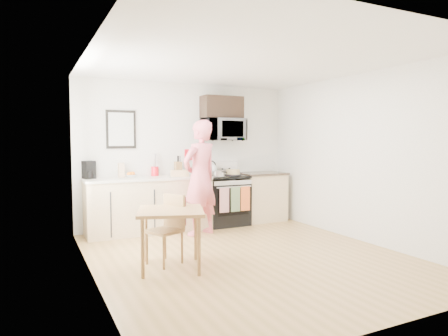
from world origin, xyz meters
name	(u,v)px	position (x,y,z in m)	size (l,w,h in m)	color
floor	(248,256)	(0.00, 0.00, 0.00)	(4.60, 4.60, 0.00)	olive
back_wall	(187,155)	(0.00, 2.30, 1.30)	(4.00, 0.04, 2.60)	silver
front_wall	(390,173)	(0.00, -2.30, 1.30)	(4.00, 0.04, 2.60)	silver
left_wall	(92,164)	(-2.00, 0.00, 1.30)	(0.04, 4.60, 2.60)	silver
right_wall	(361,157)	(2.00, 0.00, 1.30)	(0.04, 4.60, 2.60)	silver
ceiling	(249,61)	(0.00, 0.00, 2.60)	(4.00, 4.60, 0.04)	white
window	(85,141)	(-1.96, 0.80, 1.55)	(0.06, 1.40, 1.50)	white
cabinet_left	(150,206)	(-0.80, 2.00, 0.45)	(2.10, 0.60, 0.90)	tan
countertop_left	(149,178)	(-0.80, 2.00, 0.92)	(2.14, 0.64, 0.04)	beige
cabinet_right	(262,198)	(1.43, 2.00, 0.45)	(0.84, 0.60, 0.90)	tan
countertop_right	(262,174)	(1.43, 2.00, 0.92)	(0.88, 0.64, 0.04)	black
range	(225,201)	(0.63, 1.98, 0.44)	(0.76, 0.70, 1.16)	black
microwave	(223,130)	(0.63, 2.08, 1.76)	(0.76, 0.51, 0.42)	#B9BABF
upper_cabinet	(222,107)	(0.63, 2.12, 2.18)	(0.76, 0.35, 0.40)	black
wall_art	(121,129)	(-1.20, 2.28, 1.75)	(0.50, 0.04, 0.65)	black
wall_trivet	(190,155)	(0.05, 2.28, 1.30)	(0.20, 0.02, 0.20)	red
person	(200,178)	(-0.09, 1.45, 0.95)	(0.69, 0.45, 1.90)	#C33545
dining_table	(171,216)	(-1.10, -0.02, 0.64)	(0.85, 0.85, 0.73)	brown
chair	(171,219)	(-1.00, 0.24, 0.56)	(0.52, 0.49, 0.87)	brown
knife_block	(178,168)	(-0.22, 2.17, 1.06)	(0.11, 0.15, 0.24)	brown
utensil_crock	(155,167)	(-0.64, 2.21, 1.10)	(0.13, 0.13, 0.39)	red
fruit_bowl	(131,175)	(-1.08, 2.09, 0.98)	(0.25, 0.25, 0.10)	white
milk_carton	(121,170)	(-1.24, 2.13, 1.06)	(0.09, 0.09, 0.25)	tan
coffee_maker	(89,170)	(-1.75, 2.17, 1.08)	(0.21, 0.26, 0.29)	black
bread_bag	(180,173)	(-0.29, 1.91, 0.99)	(0.30, 0.14, 0.11)	tan
cake	(233,173)	(0.73, 1.86, 0.98)	(0.31, 0.31, 0.10)	black
kettle	(211,169)	(0.38, 2.05, 1.04)	(0.21, 0.21, 0.27)	white
pot	(219,174)	(0.39, 1.76, 0.98)	(0.20, 0.34, 0.10)	#B9BABF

